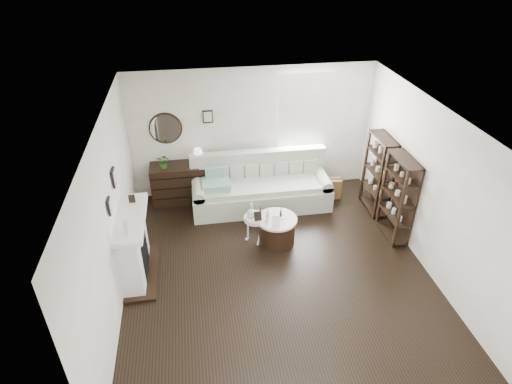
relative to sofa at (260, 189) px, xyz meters
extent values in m
plane|color=black|center=(-0.06, -2.09, -0.36)|extent=(5.50, 5.50, 0.00)
plane|color=white|center=(-0.06, -2.09, 2.34)|extent=(5.50, 5.50, 0.00)
plane|color=silver|center=(-0.06, 0.66, 0.99)|extent=(5.00, 0.00, 5.00)
plane|color=silver|center=(-0.06, -4.84, 0.99)|extent=(5.00, 0.00, 5.00)
plane|color=silver|center=(-2.56, -2.09, 0.99)|extent=(0.00, 5.50, 5.50)
plane|color=silver|center=(2.44, -2.09, 0.99)|extent=(0.00, 5.50, 5.50)
cube|color=white|center=(1.04, 0.64, 1.24)|extent=(1.00, 0.02, 1.80)
cube|color=white|center=(1.04, 0.58, 1.24)|extent=(1.15, 0.02, 1.90)
cylinder|color=silver|center=(-1.81, 0.63, 1.19)|extent=(0.60, 0.03, 0.60)
cube|color=black|center=(-0.96, 0.63, 1.39)|extent=(0.20, 0.03, 0.26)
cube|color=white|center=(-2.39, -1.79, 0.19)|extent=(0.34, 1.20, 1.10)
cube|color=black|center=(-2.36, -1.79, 0.04)|extent=(0.30, 0.65, 0.70)
cube|color=white|center=(-2.34, -1.79, 0.76)|extent=(0.44, 1.35, 0.08)
cube|color=black|center=(-2.31, -1.79, -0.34)|extent=(0.50, 1.40, 0.05)
cylinder|color=beige|center=(-2.34, -2.24, 0.91)|extent=(0.08, 0.08, 0.22)
cube|color=black|center=(-2.34, -1.39, 0.87)|extent=(0.10, 0.03, 0.14)
cube|color=black|center=(-2.53, -2.14, 1.24)|extent=(0.03, 0.18, 0.24)
cube|color=black|center=(-2.53, -1.49, 1.34)|extent=(0.03, 0.22, 0.28)
cube|color=black|center=(2.27, -0.54, 0.44)|extent=(0.30, 0.80, 1.60)
cylinder|color=#C3B386|center=(2.25, -0.79, 0.16)|extent=(0.08, 0.08, 0.11)
cylinder|color=#C3B386|center=(2.25, -0.54, 0.16)|extent=(0.08, 0.08, 0.11)
cylinder|color=#C3B386|center=(2.25, -0.29, 0.16)|extent=(0.08, 0.08, 0.11)
cylinder|color=#C3B386|center=(2.25, -0.79, 0.56)|extent=(0.08, 0.08, 0.11)
cylinder|color=#C3B386|center=(2.25, -0.54, 0.56)|extent=(0.08, 0.08, 0.11)
cylinder|color=#C3B386|center=(2.25, -0.29, 0.56)|extent=(0.08, 0.08, 0.11)
cylinder|color=#C3B386|center=(2.25, -0.79, 0.96)|extent=(0.08, 0.08, 0.11)
cylinder|color=#C3B386|center=(2.25, -0.54, 0.96)|extent=(0.08, 0.08, 0.11)
cylinder|color=#C3B386|center=(2.25, -0.29, 0.96)|extent=(0.08, 0.08, 0.11)
cube|color=black|center=(2.27, -1.44, 0.44)|extent=(0.30, 0.80, 1.60)
cylinder|color=#C3B386|center=(2.25, -1.69, 0.16)|extent=(0.08, 0.08, 0.11)
cylinder|color=#C3B386|center=(2.25, -1.44, 0.16)|extent=(0.08, 0.08, 0.11)
cylinder|color=#C3B386|center=(2.25, -1.19, 0.16)|extent=(0.08, 0.08, 0.11)
cylinder|color=#C3B386|center=(2.25, -1.69, 0.56)|extent=(0.08, 0.08, 0.11)
cylinder|color=#C3B386|center=(2.25, -1.44, 0.56)|extent=(0.08, 0.08, 0.11)
cylinder|color=#C3B386|center=(2.25, -1.19, 0.56)|extent=(0.08, 0.08, 0.11)
cylinder|color=#C3B386|center=(2.25, -1.69, 0.96)|extent=(0.08, 0.08, 0.11)
cylinder|color=#C3B386|center=(2.25, -1.44, 0.96)|extent=(0.08, 0.08, 0.11)
cylinder|color=#C3B386|center=(2.25, -1.19, 0.96)|extent=(0.08, 0.08, 0.11)
cube|color=#B6BFAB|center=(0.00, -0.09, -0.13)|extent=(2.80, 0.97, 0.45)
cube|color=#B6BFAB|center=(0.00, -0.12, 0.15)|extent=(2.42, 0.78, 0.11)
cube|color=#B6BFAB|center=(0.00, 0.29, 0.30)|extent=(2.80, 0.22, 0.86)
cube|color=#B6BFAB|center=(-1.27, -0.09, -0.08)|extent=(0.24, 0.92, 0.56)
cube|color=#B6BFAB|center=(1.27, -0.09, -0.08)|extent=(0.24, 0.92, 0.56)
cube|color=#299668|center=(-0.92, -0.14, 0.27)|extent=(0.55, 0.45, 0.14)
cube|color=brown|center=(1.41, 0.03, -0.14)|extent=(0.68, 0.31, 0.44)
cube|color=black|center=(-1.58, 0.38, 0.06)|extent=(1.26, 0.52, 0.84)
cube|color=black|center=(-1.58, 0.11, -0.13)|extent=(1.21, 0.01, 0.02)
cube|color=black|center=(-1.58, 0.11, 0.10)|extent=(1.21, 0.01, 0.02)
cube|color=black|center=(-1.58, 0.11, 0.33)|extent=(1.21, 0.01, 0.01)
imported|color=#255919|center=(-1.90, 0.33, 0.63)|extent=(0.33, 0.31, 0.30)
cylinder|color=black|center=(0.08, -1.30, -0.13)|extent=(0.67, 0.67, 0.47)
cylinder|color=beige|center=(0.08, -1.30, 0.13)|extent=(0.74, 0.74, 0.04)
cylinder|color=silver|center=(-0.29, -1.22, 0.15)|extent=(0.43, 0.43, 0.03)
cylinder|color=white|center=(-0.29, -1.22, 0.12)|extent=(0.44, 0.44, 0.02)
cylinder|color=white|center=(-0.29, -1.22, -0.11)|extent=(0.03, 0.03, 0.50)
cylinder|color=silver|center=(-0.11, -1.39, 0.29)|extent=(0.07, 0.07, 0.28)
cube|color=white|center=(0.03, -1.49, 0.24)|extent=(0.14, 0.06, 0.18)
cube|color=black|center=(-0.27, -1.33, 0.26)|extent=(0.14, 0.06, 0.18)
camera|label=1|loc=(-1.28, -7.43, 4.59)|focal=30.00mm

